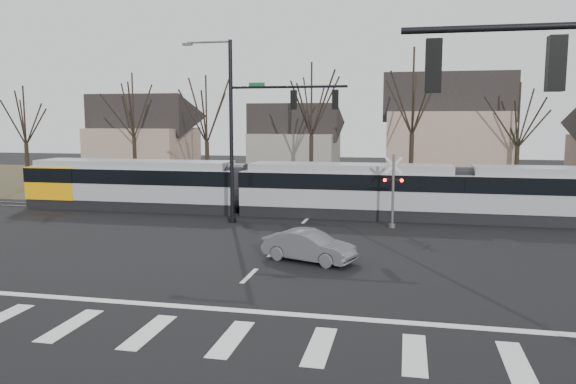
# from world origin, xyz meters

# --- Properties ---
(ground) EXTENTS (140.00, 140.00, 0.00)m
(ground) POSITION_xyz_m (0.00, 0.00, 0.00)
(ground) COLOR black
(grass_verge) EXTENTS (140.00, 28.00, 0.01)m
(grass_verge) POSITION_xyz_m (0.00, 32.00, 0.01)
(grass_verge) COLOR #38331E
(grass_verge) RESTS_ON ground
(crosswalk) EXTENTS (27.00, 2.60, 0.01)m
(crosswalk) POSITION_xyz_m (0.00, -4.00, 0.01)
(crosswalk) COLOR silver
(crosswalk) RESTS_ON ground
(stop_line) EXTENTS (28.00, 0.35, 0.01)m
(stop_line) POSITION_xyz_m (0.00, -1.80, 0.01)
(stop_line) COLOR silver
(stop_line) RESTS_ON ground
(lane_dashes) EXTENTS (0.18, 30.00, 0.01)m
(lane_dashes) POSITION_xyz_m (0.00, 16.00, 0.01)
(lane_dashes) COLOR silver
(lane_dashes) RESTS_ON ground
(rail_pair) EXTENTS (90.00, 1.52, 0.06)m
(rail_pair) POSITION_xyz_m (0.00, 15.80, 0.03)
(rail_pair) COLOR #59595E
(rail_pair) RESTS_ON ground
(tram) EXTENTS (41.94, 3.11, 3.18)m
(tram) POSITION_xyz_m (2.14, 16.00, 1.73)
(tram) COLOR gray
(tram) RESTS_ON ground
(sedan) EXTENTS (3.79, 4.75, 1.29)m
(sedan) POSITION_xyz_m (1.81, 4.63, 0.64)
(sedan) COLOR #595C62
(sedan) RESTS_ON ground
(signal_pole_far) EXTENTS (9.28, 0.44, 10.20)m
(signal_pole_far) POSITION_xyz_m (-2.41, 12.50, 5.70)
(signal_pole_far) COLOR black
(signal_pole_far) RESTS_ON ground
(rail_crossing_signal) EXTENTS (1.08, 0.36, 4.00)m
(rail_crossing_signal) POSITION_xyz_m (5.00, 12.79, 1.89)
(rail_crossing_signal) COLOR #59595B
(rail_crossing_signal) RESTS_ON ground
(tree_row) EXTENTS (59.20, 7.20, 10.00)m
(tree_row) POSITION_xyz_m (2.00, 26.00, 5.00)
(tree_row) COLOR black
(tree_row) RESTS_ON ground
(house_a) EXTENTS (9.72, 8.64, 8.60)m
(house_a) POSITION_xyz_m (-20.00, 34.00, 4.46)
(house_a) COLOR gray
(house_a) RESTS_ON ground
(house_b) EXTENTS (8.64, 7.56, 7.65)m
(house_b) POSITION_xyz_m (-5.00, 36.00, 3.97)
(house_b) COLOR gray
(house_b) RESTS_ON ground
(house_c) EXTENTS (10.80, 8.64, 10.10)m
(house_c) POSITION_xyz_m (9.00, 33.00, 5.23)
(house_c) COLOR gray
(house_c) RESTS_ON ground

